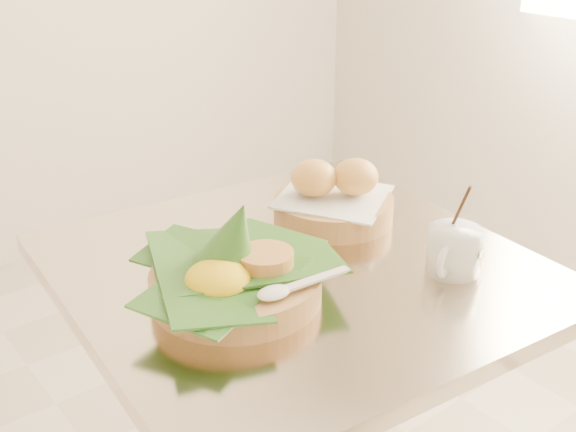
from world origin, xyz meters
TOP-DOWN VIEW (x-y plane):
  - cafe_table at (0.16, 0.04)m, footprint 0.76×0.76m
  - rice_basket at (0.02, 0.01)m, footprint 0.31×0.31m
  - bread_basket at (0.32, 0.13)m, footprint 0.25×0.25m
  - coffee_mug at (0.33, -0.13)m, footprint 0.11×0.09m

SIDE VIEW (x-z plane):
  - cafe_table at x=0.16m, z-range 0.15..0.90m
  - coffee_mug at x=0.33m, z-range 0.72..0.86m
  - bread_basket at x=0.32m, z-range 0.73..0.84m
  - rice_basket at x=0.02m, z-range 0.71..0.87m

